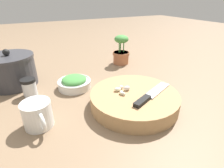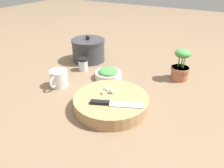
# 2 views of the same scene
# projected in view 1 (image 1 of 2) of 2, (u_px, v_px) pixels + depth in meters

# --- Properties ---
(ground_plane) EXTENTS (5.00, 5.00, 0.00)m
(ground_plane) POSITION_uv_depth(u_px,v_px,m) (100.00, 100.00, 0.68)
(ground_plane) COLOR #7F664C
(cutting_board) EXTENTS (0.32, 0.32, 0.05)m
(cutting_board) POSITION_uv_depth(u_px,v_px,m) (134.00, 99.00, 0.63)
(cutting_board) COLOR tan
(cutting_board) RESTS_ON ground_plane
(chef_knife) EXTENTS (0.21, 0.11, 0.01)m
(chef_knife) POSITION_uv_depth(u_px,v_px,m) (150.00, 95.00, 0.60)
(chef_knife) COLOR black
(chef_knife) RESTS_ON cutting_board
(garlic_cloves) EXTENTS (0.06, 0.06, 0.02)m
(garlic_cloves) POSITION_uv_depth(u_px,v_px,m) (122.00, 90.00, 0.63)
(garlic_cloves) COLOR silver
(garlic_cloves) RESTS_ON cutting_board
(herb_bowl) EXTENTS (0.14, 0.14, 0.06)m
(herb_bowl) POSITION_uv_depth(u_px,v_px,m) (74.00, 82.00, 0.76)
(herb_bowl) COLOR silver
(herb_bowl) RESTS_ON ground_plane
(spice_jar) EXTENTS (0.06, 0.06, 0.07)m
(spice_jar) POSITION_uv_depth(u_px,v_px,m) (29.00, 87.00, 0.69)
(spice_jar) COLOR silver
(spice_jar) RESTS_ON ground_plane
(coffee_mug) EXTENTS (0.09, 0.12, 0.08)m
(coffee_mug) POSITION_uv_depth(u_px,v_px,m) (38.00, 115.00, 0.53)
(coffee_mug) COLOR silver
(coffee_mug) RESTS_ON ground_plane
(stock_pot) EXTENTS (0.21, 0.21, 0.16)m
(stock_pot) POSITION_uv_depth(u_px,v_px,m) (11.00, 70.00, 0.77)
(stock_pot) COLOR #38383D
(stock_pot) RESTS_ON ground_plane
(potted_herb) EXTENTS (0.10, 0.10, 0.17)m
(potted_herb) POSITION_uv_depth(u_px,v_px,m) (121.00, 52.00, 1.02)
(potted_herb) COLOR #B26B47
(potted_herb) RESTS_ON ground_plane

